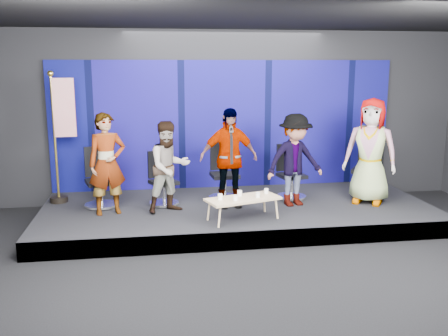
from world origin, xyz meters
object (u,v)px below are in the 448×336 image
(chair_a, at_px, (100,187))
(mug_a, at_px, (220,197))
(panelist_a, at_px, (107,164))
(mug_e, at_px, (266,191))
(chair_e, at_px, (368,176))
(flag_stand, at_px, (61,134))
(coffee_table, at_px, (243,200))
(mug_c, at_px, (240,193))
(panelist_b, at_px, (169,167))
(mug_d, at_px, (258,195))
(panelist_d, at_px, (295,160))
(chair_d, at_px, (290,181))
(chair_c, at_px, (224,180))
(panelist_e, at_px, (370,151))
(panelist_c, at_px, (229,158))
(chair_b, at_px, (163,187))
(mug_b, at_px, (235,198))

(chair_a, distance_m, mug_a, 2.35)
(panelist_a, distance_m, mug_e, 2.73)
(chair_e, xyz_separation_m, flag_stand, (-5.76, 0.41, 0.88))
(coffee_table, relative_size, mug_c, 14.03)
(mug_c, distance_m, flag_stand, 3.46)
(panelist_b, bearing_deg, mug_e, -37.57)
(mug_d, bearing_deg, coffee_table, 177.45)
(chair_a, bearing_deg, chair_e, -15.56)
(panelist_b, relative_size, panelist_d, 0.95)
(mug_a, relative_size, mug_e, 1.12)
(chair_a, bearing_deg, panelist_d, -22.76)
(chair_d, bearing_deg, chair_c, 163.44)
(chair_e, height_order, mug_a, chair_e)
(chair_a, bearing_deg, panelist_e, -21.06)
(panelist_d, height_order, panelist_e, panelist_e)
(panelist_c, xyz_separation_m, mug_a, (-0.28, -0.88, -0.47))
(mug_a, bearing_deg, chair_c, 78.74)
(chair_b, xyz_separation_m, flag_stand, (-1.79, 0.43, 0.96))
(panelist_a, height_order, coffee_table, panelist_a)
(panelist_a, xyz_separation_m, chair_d, (3.36, 0.51, -0.53))
(panelist_b, relative_size, panelist_e, 0.82)
(panelist_a, height_order, mug_b, panelist_a)
(mug_a, bearing_deg, chair_d, 39.53)
(chair_e, height_order, coffee_table, chair_e)
(chair_b, relative_size, panelist_c, 0.55)
(panelist_a, distance_m, panelist_e, 4.70)
(panelist_b, height_order, panelist_d, panelist_d)
(panelist_a, distance_m, mug_a, 2.02)
(chair_b, height_order, mug_e, chair_b)
(chair_c, xyz_separation_m, mug_b, (-0.04, -1.48, 0.05))
(panelist_d, distance_m, mug_d, 1.19)
(chair_a, distance_m, chair_c, 2.28)
(chair_d, distance_m, panelist_e, 1.57)
(chair_a, height_order, chair_c, chair_c)
(panelist_a, distance_m, panelist_b, 1.04)
(chair_e, height_order, mug_e, chair_e)
(coffee_table, distance_m, mug_a, 0.40)
(chair_d, bearing_deg, panelist_b, -177.58)
(chair_a, relative_size, panelist_b, 0.68)
(panelist_d, relative_size, coffee_table, 1.28)
(mug_d, bearing_deg, chair_a, 155.83)
(chair_b, distance_m, panelist_b, 0.69)
(chair_a, relative_size, chair_c, 0.98)
(chair_a, relative_size, flag_stand, 0.44)
(panelist_e, height_order, mug_e, panelist_e)
(panelist_c, bearing_deg, coffee_table, -86.82)
(mug_a, relative_size, mug_d, 1.13)
(chair_d, height_order, chair_e, chair_e)
(mug_d, bearing_deg, flag_stand, 154.52)
(panelist_b, xyz_separation_m, chair_e, (3.86, 0.51, -0.40))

